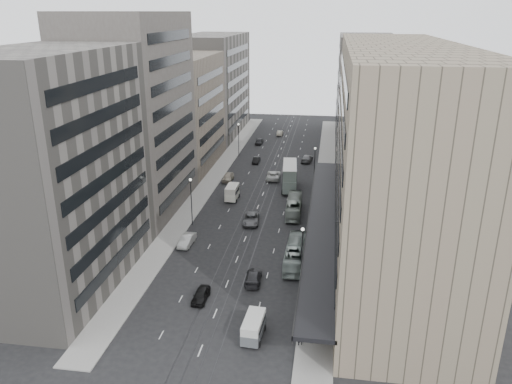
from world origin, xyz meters
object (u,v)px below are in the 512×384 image
Objects in this scene: double_decker at (290,176)px; vw_microbus at (253,327)px; sedan_1 at (187,240)px; sedan_0 at (201,295)px; panel_van at (232,192)px; pedestrian at (300,338)px; bus_far at (294,206)px; sedan_2 at (251,219)px; bus_near at (296,253)px.

double_decker is 49.63m from vw_microbus.
sedan_0 is at bearing -65.00° from sedan_1.
double_decker is 2.14× the size of panel_van.
sedan_1 is at bearing -98.66° from panel_van.
double_decker reaches higher than pedestrian.
sedan_1 is (-15.33, -15.04, -0.68)m from bus_far.
double_decker is 31.25m from sedan_1.
double_decker is 13.03m from panel_van.
panel_van is at bearing 96.28° from sedan_0.
sedan_2 is 3.10× the size of pedestrian.
bus_near reaches higher than bus_far.
bus_far is 2.21× the size of vw_microbus.
pedestrian is (15.82, -42.43, -0.53)m from panel_van.
pedestrian is (5.55, -50.36, -1.78)m from double_decker.
double_decker reaches higher than sedan_0.
sedan_0 is at bearing -100.61° from sedan_2.
bus_near is 1.12× the size of double_decker.
vw_microbus is 1.12× the size of sedan_0.
pedestrian is (5.18, -0.74, -0.35)m from vw_microbus.
panel_van is (-10.64, 41.69, 0.18)m from vw_microbus.
bus_far is 31.37m from sedan_0.
panel_van is 45.29m from pedestrian.
bus_near is 18.52m from bus_far.
sedan_1 is 0.85× the size of sedan_2.
sedan_2 is at bearing 102.82° from vw_microbus.
bus_far is 2.49× the size of sedan_0.
double_decker reaches higher than bus_far.
sedan_1 is (-6.10, 14.93, 0.06)m from sedan_0.
bus_near is 18.89m from pedestrian.
double_decker is 5.41× the size of pedestrian.
pedestrian is (1.93, -18.78, -0.48)m from bus_near.
bus_far reaches higher than vw_microbus.
bus_near is 2.41× the size of panel_van.
double_decker is at bearing 93.61° from vw_microbus.
bus_near is 6.09× the size of pedestrian.
vw_microbus is at bearing 80.54° from bus_near.
double_decker is at bearing -82.73° from bus_near.
bus_far is 13.34m from double_decker.
bus_far is 36.52m from vw_microbus.
pedestrian is (3.61, -37.23, -0.42)m from bus_far.
sedan_2 is at bearing -109.57° from double_decker.
double_decker is 50.69m from pedestrian.
panel_van reaches higher than vw_microbus.
panel_van reaches higher than sedan_0.
sedan_1 is (-3.12, -20.24, -0.80)m from panel_van.
bus_near is 18.33m from vw_microbus.
panel_van is at bearing -146.93° from double_decker.
vw_microbus is (0.37, -49.61, -1.43)m from double_decker.
double_decker reaches higher than sedan_2.
vw_microbus reaches higher than sedan_0.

